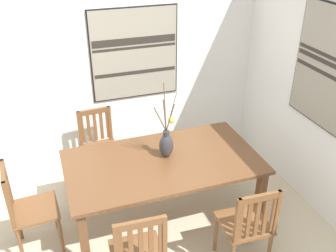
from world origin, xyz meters
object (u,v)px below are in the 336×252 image
object	(u,v)px
dining_table	(163,168)
chair_3	(99,146)
painting_on_side_wall	(331,70)
painting_on_back_wall	(135,54)
chair_1	(248,225)
chair_0	(28,208)
centerpiece_vase	(167,143)

from	to	relation	value
dining_table	chair_3	xyz separation A→B (m)	(-0.50, 0.87, -0.15)
dining_table	painting_on_side_wall	world-z (taller)	painting_on_side_wall
painting_on_back_wall	chair_3	bearing A→B (deg)	-146.41
dining_table	chair_1	size ratio (longest dim) A/B	2.08
chair_0	painting_on_side_wall	bearing A→B (deg)	-4.52
dining_table	chair_0	xyz separation A→B (m)	(-1.32, -0.02, -0.14)
chair_0	chair_1	bearing A→B (deg)	-25.26
centerpiece_vase	painting_on_back_wall	size ratio (longest dim) A/B	0.69
chair_0	painting_on_back_wall	xyz separation A→B (m)	(1.39, 1.26, 0.94)
dining_table	chair_3	world-z (taller)	chair_3
centerpiece_vase	chair_1	bearing A→B (deg)	-64.93
dining_table	painting_on_back_wall	xyz separation A→B (m)	(0.07, 1.25, 0.80)
chair_1	chair_3	size ratio (longest dim) A/B	1.02
chair_1	chair_3	distance (m)	2.00
painting_on_side_wall	chair_1	bearing A→B (deg)	-151.06
painting_on_back_wall	chair_0	bearing A→B (deg)	-137.83
chair_1	painting_on_side_wall	xyz separation A→B (m)	(1.13, 0.62, 1.08)
chair_1	painting_on_side_wall	size ratio (longest dim) A/B	0.77
painting_on_back_wall	painting_on_side_wall	xyz separation A→B (m)	(1.55, -1.49, 0.14)
dining_table	chair_0	size ratio (longest dim) A/B	2.02
chair_0	chair_1	world-z (taller)	chair_0
chair_0	chair_3	distance (m)	1.20
dining_table	centerpiece_vase	bearing A→B (deg)	42.55
chair_1	chair_3	world-z (taller)	chair_1
centerpiece_vase	painting_on_back_wall	world-z (taller)	painting_on_back_wall
centerpiece_vase	painting_on_side_wall	world-z (taller)	painting_on_side_wall
chair_1	painting_on_side_wall	bearing A→B (deg)	28.94
chair_0	chair_1	distance (m)	2.01
chair_0	chair_1	xyz separation A→B (m)	(1.82, -0.86, 0.00)
chair_3	chair_1	bearing A→B (deg)	-60.16
dining_table	chair_3	size ratio (longest dim) A/B	2.11
centerpiece_vase	painting_on_side_wall	distance (m)	1.73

